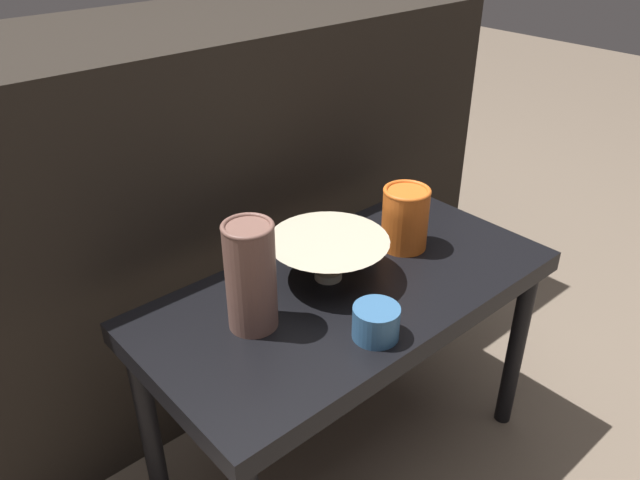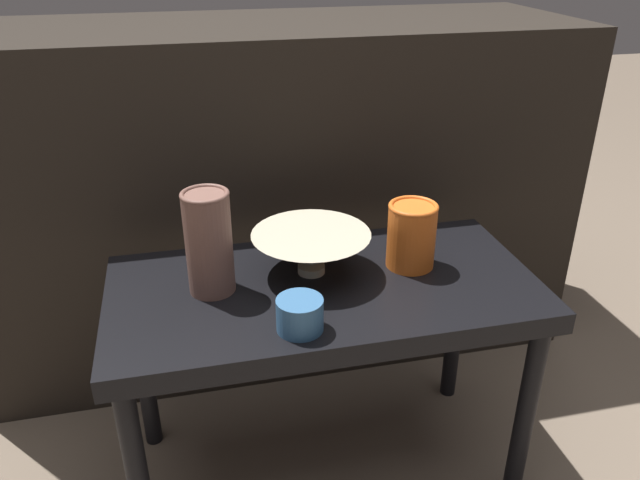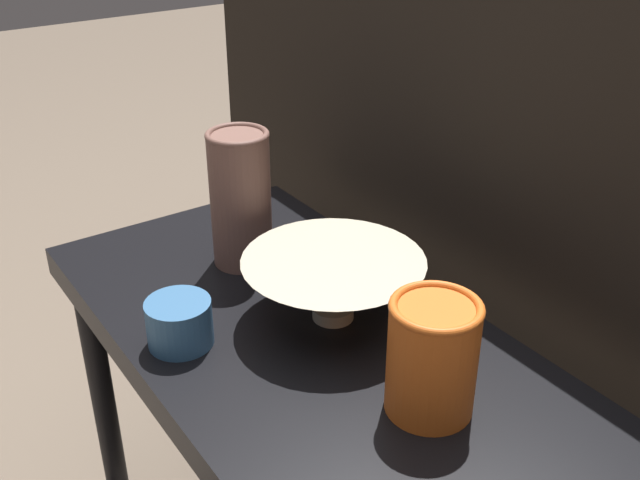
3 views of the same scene
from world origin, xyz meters
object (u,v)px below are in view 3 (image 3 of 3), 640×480
Objects in this scene: bowl at (333,284)px; cup at (179,323)px; vase_textured_left at (241,197)px; vase_colorful_right at (432,355)px.

cup is (-0.06, -0.18, -0.02)m from bowl.
vase_textured_left is 0.37m from vase_colorful_right.
vase_textured_left is at bearing -179.09° from vase_colorful_right.
bowl is 1.74× the size of vase_colorful_right.
vase_colorful_right is 1.66× the size of cup.
bowl is 0.19m from vase_textured_left.
vase_colorful_right is 0.30m from cup.
vase_textured_left reaches higher than cup.
vase_textured_left reaches higher than bowl.
cup is at bearing -146.83° from vase_colorful_right.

